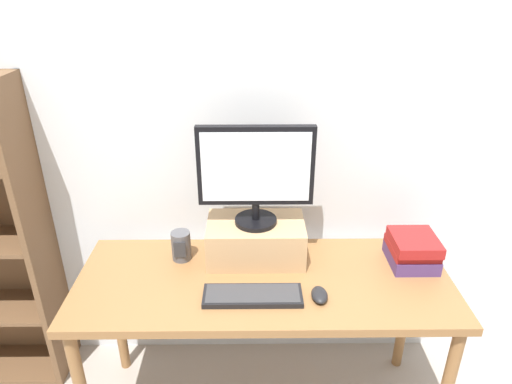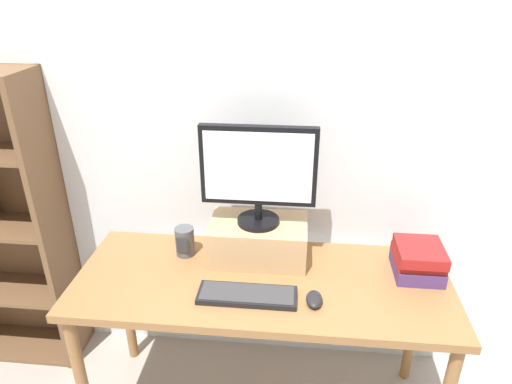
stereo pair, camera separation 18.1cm
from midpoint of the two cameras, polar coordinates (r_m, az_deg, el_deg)
name	(u,v)px [view 1 (the left image)]	position (r m, az deg, el deg)	size (l,w,h in m)	color
back_wall	(262,124)	(2.10, -1.71, 8.51)	(7.00, 0.08, 2.60)	silver
desk	(264,294)	(2.00, -1.69, -12.74)	(1.57, 0.62, 0.77)	olive
riser_box	(256,240)	(2.03, -2.59, -6.04)	(0.43, 0.27, 0.17)	tan
computer_monitor	(256,172)	(1.88, -2.79, 2.49)	(0.48, 0.18, 0.44)	black
keyboard	(253,295)	(1.84, -3.31, -12.88)	(0.39, 0.13, 0.02)	black
computer_mouse	(319,295)	(1.83, 5.09, -12.79)	(0.06, 0.10, 0.04)	black
book_stack	(412,250)	(2.08, 16.63, -7.03)	(0.19, 0.23, 0.14)	#4C336B
desk_speaker	(181,246)	(2.07, -11.84, -6.66)	(0.09, 0.09, 0.13)	#4C4C51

